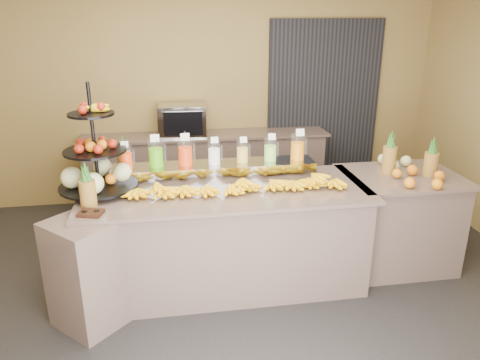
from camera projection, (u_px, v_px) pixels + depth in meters
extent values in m
plane|color=black|center=(232.00, 300.00, 4.11)|extent=(6.00, 6.00, 0.00)
cube|color=olive|center=(203.00, 93.00, 5.95)|extent=(6.00, 0.02, 2.80)
cube|color=black|center=(323.00, 106.00, 6.22)|extent=(1.50, 0.06, 2.20)
cube|color=gray|center=(227.00, 239.00, 4.23)|extent=(2.40, 0.90, 0.90)
cube|color=gray|center=(226.00, 191.00, 4.07)|extent=(2.50, 1.00, 0.03)
cube|color=gray|center=(89.00, 273.00, 3.69)|extent=(0.71, 0.71, 0.90)
cube|color=gray|center=(397.00, 221.00, 4.58)|extent=(1.00, 0.80, 0.90)
cube|color=gray|center=(402.00, 177.00, 4.42)|extent=(1.08, 0.88, 0.03)
cube|color=gray|center=(206.00, 170.00, 6.04)|extent=(3.00, 0.50, 0.90)
cube|color=gray|center=(205.00, 135.00, 5.88)|extent=(3.10, 0.55, 0.03)
cube|color=gray|center=(215.00, 171.00, 4.29)|extent=(1.85, 0.30, 0.15)
cylinder|color=silver|center=(126.00, 157.00, 4.11)|extent=(0.11, 0.11, 0.20)
cylinder|color=#F33705|center=(126.00, 160.00, 4.12)|extent=(0.10, 0.10, 0.14)
cylinder|color=gray|center=(124.00, 152.00, 4.10)|extent=(0.01, 0.01, 0.24)
cube|color=white|center=(124.00, 144.00, 4.02)|extent=(0.06, 0.02, 0.06)
cylinder|color=silver|center=(156.00, 153.00, 4.14)|extent=(0.13, 0.13, 0.24)
cylinder|color=#43A404|center=(156.00, 158.00, 4.16)|extent=(0.12, 0.12, 0.17)
cylinder|color=gray|center=(154.00, 147.00, 4.13)|extent=(0.01, 0.01, 0.29)
cube|color=white|center=(155.00, 138.00, 4.03)|extent=(0.08, 0.02, 0.07)
cylinder|color=silver|center=(185.00, 152.00, 4.18)|extent=(0.13, 0.13, 0.24)
cylinder|color=red|center=(185.00, 156.00, 4.20)|extent=(0.12, 0.12, 0.17)
cylinder|color=gray|center=(183.00, 146.00, 4.17)|extent=(0.01, 0.01, 0.29)
cube|color=white|center=(185.00, 137.00, 4.07)|extent=(0.08, 0.02, 0.07)
cylinder|color=silver|center=(214.00, 153.00, 4.23)|extent=(0.11, 0.11, 0.21)
cylinder|color=white|center=(214.00, 156.00, 4.24)|extent=(0.11, 0.11, 0.14)
cylinder|color=gray|center=(212.00, 147.00, 4.22)|extent=(0.01, 0.01, 0.25)
cube|color=white|center=(215.00, 140.00, 4.14)|extent=(0.07, 0.02, 0.06)
cylinder|color=silver|center=(242.00, 152.00, 4.27)|extent=(0.11, 0.11, 0.20)
cylinder|color=gold|center=(242.00, 155.00, 4.28)|extent=(0.10, 0.10, 0.14)
cylinder|color=gray|center=(241.00, 147.00, 4.26)|extent=(0.01, 0.01, 0.24)
cube|color=white|center=(243.00, 140.00, 4.18)|extent=(0.06, 0.02, 0.05)
cylinder|color=silver|center=(270.00, 150.00, 4.31)|extent=(0.12, 0.12, 0.21)
cylinder|color=#88D44D|center=(270.00, 153.00, 4.32)|extent=(0.11, 0.11, 0.15)
cylinder|color=gray|center=(269.00, 144.00, 4.30)|extent=(0.01, 0.01, 0.25)
cube|color=white|center=(272.00, 137.00, 4.21)|extent=(0.07, 0.02, 0.06)
cylinder|color=silver|center=(298.00, 147.00, 4.34)|extent=(0.13, 0.13, 0.24)
cylinder|color=orange|center=(297.00, 151.00, 4.35)|extent=(0.12, 0.12, 0.16)
cylinder|color=gray|center=(296.00, 141.00, 4.33)|extent=(0.01, 0.01, 0.29)
cube|color=white|center=(300.00, 132.00, 4.23)|extent=(0.08, 0.02, 0.07)
ellipsoid|color=#EBA70B|center=(138.00, 191.00, 3.89)|extent=(0.23, 0.18, 0.10)
ellipsoid|color=#EBA70B|center=(161.00, 190.00, 3.92)|extent=(0.23, 0.18, 0.10)
ellipsoid|color=#EBA70B|center=(183.00, 189.00, 3.95)|extent=(0.23, 0.18, 0.10)
ellipsoid|color=#EBA70B|center=(206.00, 187.00, 3.98)|extent=(0.23, 0.18, 0.10)
ellipsoid|color=#EBA70B|center=(228.00, 186.00, 4.01)|extent=(0.23, 0.18, 0.10)
ellipsoid|color=#EBA70B|center=(250.00, 185.00, 4.03)|extent=(0.23, 0.18, 0.10)
ellipsoid|color=#EBA70B|center=(271.00, 184.00, 4.06)|extent=(0.23, 0.18, 0.10)
ellipsoid|color=#EBA70B|center=(292.00, 182.00, 4.09)|extent=(0.23, 0.18, 0.10)
ellipsoid|color=#EBA70B|center=(313.00, 181.00, 4.12)|extent=(0.23, 0.18, 0.10)
ellipsoid|color=#EBA70B|center=(334.00, 180.00, 4.15)|extent=(0.23, 0.18, 0.10)
ellipsoid|color=#EBA70B|center=(158.00, 182.00, 3.89)|extent=(0.20, 0.16, 0.09)
ellipsoid|color=#EBA70B|center=(239.00, 178.00, 4.00)|extent=(0.20, 0.16, 0.09)
ellipsoid|color=#EBA70B|center=(316.00, 174.00, 4.10)|extent=(0.20, 0.16, 0.09)
cylinder|color=black|center=(94.00, 139.00, 3.86)|extent=(0.03, 0.03, 0.93)
cylinder|color=black|center=(99.00, 186.00, 4.01)|extent=(0.70, 0.70, 0.02)
cylinder|color=black|center=(95.00, 151.00, 3.90)|extent=(0.54, 0.54, 0.02)
cylinder|color=black|center=(91.00, 114.00, 3.79)|extent=(0.39, 0.39, 0.02)
sphere|color=#C9CD8D|center=(123.00, 174.00, 4.00)|extent=(0.18, 0.18, 0.18)
sphere|color=maroon|center=(112.00, 144.00, 3.90)|extent=(0.08, 0.08, 0.08)
sphere|color=orange|center=(86.00, 180.00, 3.97)|extent=(0.09, 0.09, 0.09)
cube|color=black|center=(91.00, 213.00, 3.56)|extent=(0.21, 0.18, 0.03)
cylinder|color=brown|center=(88.00, 194.00, 3.68)|extent=(0.13, 0.13, 0.22)
cone|color=#184919|center=(85.00, 171.00, 3.61)|extent=(0.06, 0.06, 0.16)
cylinder|color=brown|center=(124.00, 164.00, 4.35)|extent=(0.13, 0.13, 0.24)
cone|color=#184919|center=(123.00, 143.00, 4.28)|extent=(0.06, 0.06, 0.16)
cylinder|color=brown|center=(389.00, 160.00, 4.42)|extent=(0.14, 0.14, 0.27)
cylinder|color=brown|center=(431.00, 164.00, 4.38)|extent=(0.13, 0.13, 0.22)
ellipsoid|color=orange|center=(419.00, 177.00, 4.22)|extent=(0.40, 0.27, 0.10)
cube|color=gray|center=(182.00, 120.00, 5.77)|extent=(0.60, 0.44, 0.39)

